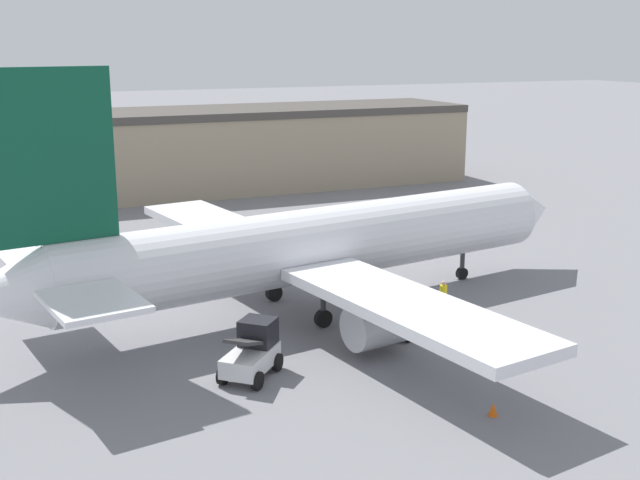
% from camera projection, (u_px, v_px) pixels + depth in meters
% --- Properties ---
extents(ground_plane, '(400.00, 400.00, 0.00)m').
position_uv_depth(ground_plane, '(320.00, 309.00, 42.83)').
color(ground_plane, slate).
extents(terminal_building, '(76.64, 11.22, 7.71)m').
position_uv_depth(terminal_building, '(68.00, 157.00, 71.24)').
color(terminal_building, gray).
rests_on(terminal_building, ground_plane).
extents(airplane, '(35.59, 32.81, 12.88)m').
position_uv_depth(airplane, '(303.00, 247.00, 41.44)').
color(airplane, white).
rests_on(airplane, ground_plane).
extents(ground_crew_worker, '(0.38, 0.38, 1.75)m').
position_uv_depth(ground_crew_worker, '(443.00, 296.00, 41.97)').
color(ground_crew_worker, '#1E2338').
rests_on(ground_crew_worker, ground_plane).
extents(baggage_tug, '(3.04, 2.79, 2.05)m').
position_uv_depth(baggage_tug, '(407.00, 314.00, 39.21)').
color(baggage_tug, beige).
rests_on(baggage_tug, ground_plane).
extents(belt_loader_truck, '(3.31, 3.35, 2.32)m').
position_uv_depth(belt_loader_truck, '(253.00, 351.00, 34.04)').
color(belt_loader_truck, silver).
rests_on(belt_loader_truck, ground_plane).
extents(safety_cone_near, '(0.36, 0.36, 0.55)m').
position_uv_depth(safety_cone_near, '(493.00, 409.00, 30.48)').
color(safety_cone_near, '#EF590F').
rests_on(safety_cone_near, ground_plane).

